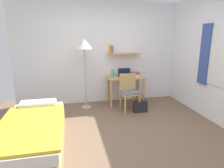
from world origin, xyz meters
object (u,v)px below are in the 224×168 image
bed (33,135)px  handbag (140,106)px  laptop (125,74)px  water_bottle (113,73)px  standing_lamp (84,48)px  desk (125,82)px  desk_chair (129,91)px  book_stack (135,74)px

bed → handbag: bearing=26.5°
laptop → water_bottle: 0.34m
laptop → standing_lamp: bearing=-171.1°
bed → handbag: bed is taller
desk → laptop: (-0.01, 0.05, 0.20)m
desk → desk_chair: bearing=-95.6°
standing_lamp → laptop: bearing=8.9°
bed → book_stack: bearing=37.7°
bed → water_bottle: 2.46m
desk_chair → standing_lamp: bearing=159.1°
laptop → handbag: (0.18, -0.70, -0.62)m
standing_lamp → handbag: bearing=-24.2°
desk → book_stack: bearing=4.9°
bed → book_stack: 2.92m
standing_lamp → bed: bearing=-120.9°
standing_lamp → handbag: size_ratio=3.97×
desk_chair → standing_lamp: standing_lamp is taller
standing_lamp → handbag: 1.86m
bed → laptop: (1.99, 1.79, 0.53)m
desk_chair → bed: bearing=-147.4°
water_bottle → handbag: bearing=-51.2°
desk → book_stack: size_ratio=3.93×
standing_lamp → laptop: (1.02, 0.16, -0.69)m
desk_chair → book_stack: bearing=57.8°
desk_chair → standing_lamp: size_ratio=0.52×
book_stack → handbag: book_stack is taller
desk → handbag: bearing=-75.1°
desk_chair → book_stack: (0.32, 0.51, 0.28)m
laptop → desk: bearing=-80.4°
desk_chair → handbag: (0.22, -0.17, -0.34)m
water_bottle → book_stack: 0.62m
handbag → desk_chair: bearing=143.0°
bed → water_bottle: bearing=46.1°
laptop → book_stack: bearing=-5.4°
laptop → handbag: laptop is taller
bed → standing_lamp: bearing=59.1°
bed → desk: size_ratio=2.04×
desk_chair → desk: bearing=84.4°
book_stack → handbag: size_ratio=0.57×
laptop → book_stack: 0.28m
laptop → water_bottle: bearing=-169.4°
bed → water_bottle: size_ratio=9.01×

